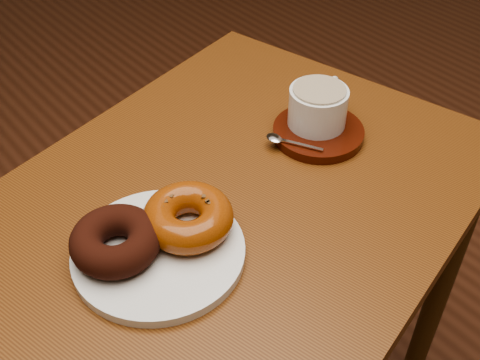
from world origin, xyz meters
TOP-DOWN VIEW (x-y plane):
  - ground at (0.00, 0.00)m, footprint 6.00×6.00m
  - cafe_table at (-0.13, -0.36)m, footprint 0.92×0.77m
  - donut_plate at (-0.27, -0.39)m, footprint 0.30×0.30m
  - donut_cinnamon at (-0.31, -0.36)m, footprint 0.12×0.12m
  - donut_caramel at (-0.22, -0.39)m, footprint 0.16×0.16m
  - saucer at (0.07, -0.34)m, footprint 0.16×0.16m
  - coffee_cup at (0.08, -0.33)m, footprint 0.12×0.09m
  - teaspoon at (0.00, -0.32)m, footprint 0.05×0.09m

SIDE VIEW (x-z plane):
  - ground at x=0.00m, z-range 0.00..0.00m
  - cafe_table at x=-0.13m, z-range 0.26..1.01m
  - donut_plate at x=-0.27m, z-range 0.75..0.76m
  - saucer at x=0.07m, z-range 0.75..0.77m
  - teaspoon at x=0.00m, z-range 0.77..0.77m
  - donut_cinnamon at x=-0.31m, z-range 0.76..0.81m
  - donut_caramel at x=-0.22m, z-range 0.76..0.81m
  - coffee_cup at x=0.08m, z-range 0.77..0.83m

